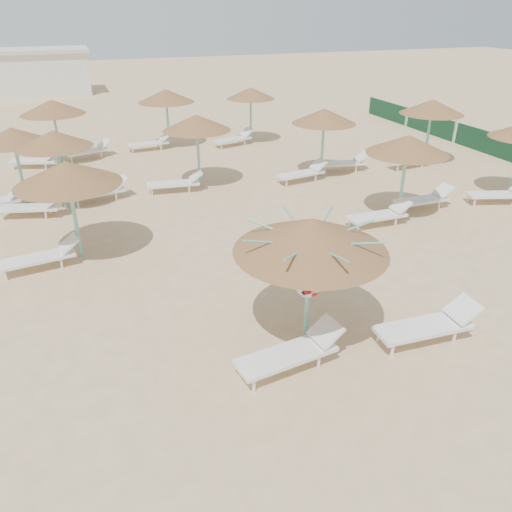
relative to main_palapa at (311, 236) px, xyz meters
name	(u,v)px	position (x,y,z in m)	size (l,w,h in m)	color
ground	(302,330)	(0.03, 0.23, -2.34)	(120.00, 120.00, 0.00)	#D7AE83
main_palapa	(311,236)	(0.00, 0.00, 0.00)	(3.00, 3.00, 2.69)	#6EC0B3
lounger_main_a	(293,352)	(-0.66, -0.80, -1.97)	(2.20, 0.92, 0.77)	white
lounger_main_b	(430,325)	(2.33, -0.98, -1.96)	(2.21, 0.76, 0.79)	white
palapa_field	(224,123)	(1.44, 10.31, -0.05)	(19.64, 14.10, 2.70)	#6EC0B3
service_hut	(32,72)	(-5.97, 35.23, -0.69)	(8.40, 4.40, 3.25)	silver
windbreak_fence	(486,142)	(14.03, 10.19, -1.84)	(0.08, 19.84, 1.10)	#164423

